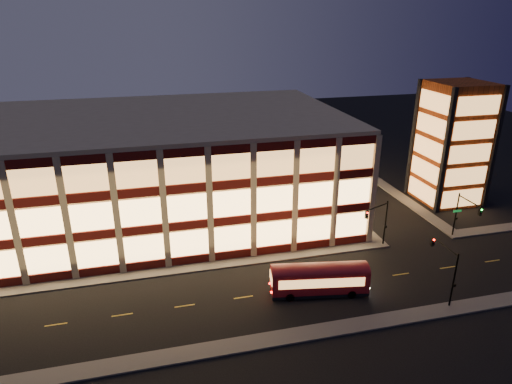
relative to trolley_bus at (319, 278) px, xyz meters
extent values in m
plane|color=black|center=(-11.75, 7.17, -1.87)|extent=(200.00, 200.00, 0.00)
cube|color=#514F4C|center=(-14.75, 8.17, -1.79)|extent=(54.00, 2.00, 0.15)
cube|color=#514F4C|center=(11.25, 24.17, -1.79)|extent=(2.00, 30.00, 0.15)
cube|color=#514F4C|center=(28.25, 8.17, -1.79)|extent=(14.00, 2.00, 0.15)
cube|color=#514F4C|center=(22.25, 24.17, -1.79)|extent=(2.00, 30.00, 0.15)
cube|color=#514F4C|center=(-11.75, -5.83, -1.79)|extent=(100.00, 2.00, 0.15)
cube|color=tan|center=(-14.75, 24.17, 5.13)|extent=(50.00, 30.00, 14.00)
cube|color=tan|center=(-14.75, 24.17, 12.38)|extent=(50.40, 30.40, 0.50)
cube|color=#470C0A|center=(-14.75, 9.05, -1.22)|extent=(50.10, 0.25, 1.00)
cube|color=#FFC06B|center=(-14.75, 9.07, 0.88)|extent=(49.00, 0.20, 3.00)
cube|color=#470C0A|center=(10.37, 24.17, -1.22)|extent=(0.25, 30.10, 1.00)
cube|color=#FFC06B|center=(10.35, 24.17, 0.88)|extent=(0.20, 29.00, 3.00)
cube|color=#470C0A|center=(-14.75, 9.05, 3.18)|extent=(50.10, 0.25, 1.00)
cube|color=#FFC06B|center=(-14.75, 9.07, 5.28)|extent=(49.00, 0.20, 3.00)
cube|color=#470C0A|center=(10.37, 24.17, 3.18)|extent=(0.25, 30.10, 1.00)
cube|color=#FFC06B|center=(10.35, 24.17, 5.28)|extent=(0.20, 29.00, 3.00)
cube|color=#470C0A|center=(-14.75, 9.05, 7.58)|extent=(50.10, 0.25, 1.00)
cube|color=#FFC06B|center=(-14.75, 9.07, 9.68)|extent=(49.00, 0.20, 3.00)
cube|color=#470C0A|center=(10.37, 24.17, 7.58)|extent=(0.25, 30.10, 1.00)
cube|color=#FFC06B|center=(10.35, 24.17, 9.68)|extent=(0.20, 29.00, 3.00)
cube|color=#8C3814|center=(28.25, 19.17, 7.13)|extent=(8.00, 8.00, 18.00)
cube|color=black|center=(24.25, 15.17, 7.13)|extent=(0.60, 0.60, 18.00)
cube|color=black|center=(32.25, 15.17, 7.13)|extent=(0.60, 0.60, 18.00)
cube|color=black|center=(24.25, 23.17, 7.13)|extent=(0.60, 0.60, 18.00)
cube|color=black|center=(32.25, 23.17, 7.13)|extent=(0.60, 0.60, 18.00)
cube|color=#FFAC59|center=(28.25, 15.09, -0.07)|extent=(6.60, 0.16, 2.60)
cube|color=#FFAC59|center=(24.17, 19.17, -0.07)|extent=(0.16, 6.60, 2.60)
cube|color=#FFAC59|center=(28.25, 15.09, 3.33)|extent=(6.60, 0.16, 2.60)
cube|color=#FFAC59|center=(24.17, 19.17, 3.33)|extent=(0.16, 6.60, 2.60)
cube|color=#FFAC59|center=(28.25, 15.09, 6.73)|extent=(6.60, 0.16, 2.60)
cube|color=#FFAC59|center=(24.17, 19.17, 6.73)|extent=(0.16, 6.60, 2.60)
cube|color=#FFAC59|center=(28.25, 15.09, 10.13)|extent=(6.60, 0.16, 2.60)
cube|color=#FFAC59|center=(24.17, 19.17, 10.13)|extent=(0.16, 6.60, 2.60)
cube|color=#FFAC59|center=(28.25, 15.09, 13.53)|extent=(6.60, 0.16, 2.60)
cube|color=#FFAC59|center=(24.17, 19.17, 13.53)|extent=(0.16, 6.60, 2.60)
cylinder|color=black|center=(11.75, 7.97, 1.13)|extent=(0.18, 0.18, 6.00)
cylinder|color=black|center=(10.00, 7.22, 3.83)|extent=(3.56, 1.63, 0.14)
cube|color=black|center=(8.25, 6.47, 3.33)|extent=(0.32, 0.32, 0.95)
sphere|color=#FF0C05|center=(8.25, 6.29, 3.63)|extent=(0.20, 0.20, 0.20)
cube|color=black|center=(11.75, 7.77, 0.73)|extent=(0.25, 0.18, 0.28)
cylinder|color=black|center=(21.75, 7.97, 1.13)|extent=(0.18, 0.18, 6.00)
cylinder|color=black|center=(21.75, 5.97, 3.83)|extent=(0.14, 4.00, 0.14)
cube|color=black|center=(21.75, 3.97, 3.33)|extent=(0.32, 0.32, 0.95)
sphere|color=#0CFF26|center=(21.75, 3.79, 3.63)|extent=(0.20, 0.20, 0.20)
cube|color=black|center=(21.75, 7.77, 0.73)|extent=(0.25, 0.18, 0.28)
cube|color=#0C7226|center=(21.75, 7.82, 1.73)|extent=(1.20, 0.06, 0.28)
cylinder|color=black|center=(11.75, -5.33, 1.13)|extent=(0.18, 0.18, 6.00)
cylinder|color=black|center=(11.75, -3.33, 3.83)|extent=(0.14, 4.00, 0.14)
cube|color=black|center=(11.75, -1.33, 3.33)|extent=(0.32, 0.32, 0.95)
sphere|color=#FF0C05|center=(11.75, -1.51, 3.63)|extent=(0.20, 0.20, 0.20)
cube|color=black|center=(11.75, -5.53, 0.73)|extent=(0.25, 0.18, 0.28)
cube|color=maroon|center=(0.00, 0.00, -0.18)|extent=(10.21, 4.12, 2.29)
cube|color=black|center=(0.00, 0.00, -1.52)|extent=(10.21, 4.12, 0.35)
cylinder|color=black|center=(-3.32, -0.54, -1.42)|extent=(0.93, 0.44, 0.89)
cylinder|color=black|center=(-2.95, 1.61, -1.42)|extent=(0.93, 0.44, 0.89)
cylinder|color=black|center=(2.95, -1.61, -1.42)|extent=(0.93, 0.44, 0.89)
cylinder|color=black|center=(3.32, 0.54, -1.42)|extent=(0.93, 0.44, 0.89)
cube|color=#FFAC59|center=(-0.21, -1.25, 0.12)|extent=(8.63, 1.53, 0.99)
cube|color=#FFAC59|center=(0.21, 1.25, 0.12)|extent=(8.63, 1.53, 0.99)
camera|label=1|loc=(-16.11, -37.40, 25.45)|focal=32.00mm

